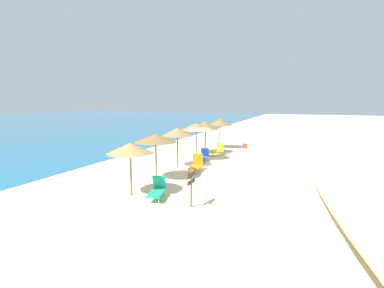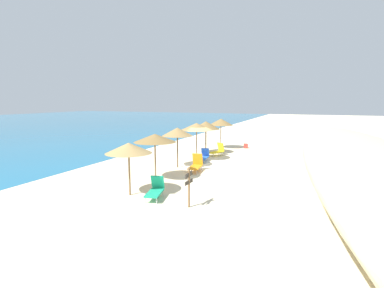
# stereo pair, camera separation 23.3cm
# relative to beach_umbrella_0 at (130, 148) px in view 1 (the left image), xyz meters

# --- Properties ---
(ground_plane) EXTENTS (160.00, 160.00, 0.00)m
(ground_plane) POSITION_rel_beach_umbrella_0_xyz_m (8.06, -0.86, -2.25)
(ground_plane) COLOR beige
(dune_ridge) EXTENTS (38.95, 9.83, 2.10)m
(dune_ridge) POSITION_rel_beach_umbrella_0_xyz_m (7.05, -10.74, -1.21)
(dune_ridge) COLOR beige
(dune_ridge) RESTS_ON ground_plane
(beach_umbrella_0) EXTENTS (2.18, 2.18, 2.51)m
(beach_umbrella_0) POSITION_rel_beach_umbrella_0_xyz_m (0.00, 0.00, 0.00)
(beach_umbrella_0) COLOR brown
(beach_umbrella_0) RESTS_ON ground_plane
(beach_umbrella_1) EXTENTS (2.36, 2.36, 2.62)m
(beach_umbrella_1) POSITION_rel_beach_umbrella_0_xyz_m (2.89, 0.24, 0.12)
(beach_umbrella_1) COLOR brown
(beach_umbrella_1) RESTS_ON ground_plane
(beach_umbrella_2) EXTENTS (2.05, 2.05, 2.68)m
(beach_umbrella_2) POSITION_rel_beach_umbrella_0_xyz_m (6.25, 0.46, 0.14)
(beach_umbrella_2) COLOR brown
(beach_umbrella_2) RESTS_ON ground_plane
(beach_umbrella_3) EXTENTS (2.38, 2.38, 2.80)m
(beach_umbrella_3) POSITION_rel_beach_umbrella_0_xyz_m (8.96, 0.17, 0.28)
(beach_umbrella_3) COLOR brown
(beach_umbrella_3) RESTS_ON ground_plane
(beach_umbrella_4) EXTENTS (2.33, 2.33, 2.73)m
(beach_umbrella_4) POSITION_rel_beach_umbrella_0_xyz_m (11.95, 0.52, 0.14)
(beach_umbrella_4) COLOR brown
(beach_umbrella_4) RESTS_ON ground_plane
(beach_umbrella_5) EXTENTS (2.25, 2.25, 2.78)m
(beach_umbrella_5) POSITION_rel_beach_umbrella_0_xyz_m (14.96, 0.15, 0.22)
(beach_umbrella_5) COLOR brown
(beach_umbrella_5) RESTS_ON ground_plane
(lounge_chair_0) EXTENTS (1.51, 0.82, 1.07)m
(lounge_chair_0) POSITION_rel_beach_umbrella_0_xyz_m (5.70, -1.09, -1.83)
(lounge_chair_0) COLOR orange
(lounge_chair_0) RESTS_ON ground_plane
(lounge_chair_1) EXTENTS (1.53, 1.13, 1.03)m
(lounge_chair_1) POSITION_rel_beach_umbrella_0_xyz_m (11.39, -0.68, -1.84)
(lounge_chair_1) COLOR yellow
(lounge_chair_1) RESTS_ON ground_plane
(lounge_chair_2) EXTENTS (1.57, 0.76, 0.93)m
(lounge_chair_2) POSITION_rel_beach_umbrella_0_xyz_m (8.73, -0.49, -1.87)
(lounge_chair_2) COLOR blue
(lounge_chair_2) RESTS_ON ground_plane
(lounge_chair_3) EXTENTS (1.51, 0.93, 0.99)m
(lounge_chair_3) POSITION_rel_beach_umbrella_0_xyz_m (0.03, -1.37, -1.84)
(lounge_chair_3) COLOR #199972
(lounge_chair_3) RESTS_ON ground_plane
(wooden_signpost) EXTENTS (0.84, 0.10, 1.72)m
(wooden_signpost) POSITION_rel_beach_umbrella_0_xyz_m (-0.45, -3.24, -1.23)
(wooden_signpost) COLOR brown
(wooden_signpost) RESTS_ON ground_plane
(cooler_box) EXTENTS (0.55, 0.48, 0.40)m
(cooler_box) POSITION_rel_beach_umbrella_0_xyz_m (16.12, -1.96, -2.05)
(cooler_box) COLOR red
(cooler_box) RESTS_ON ground_plane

